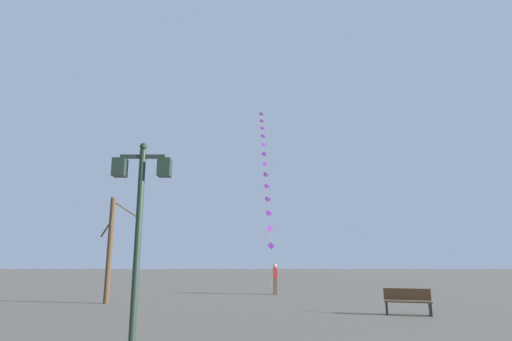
# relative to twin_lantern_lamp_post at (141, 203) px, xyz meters

# --- Properties ---
(ground_plane) EXTENTS (160.00, 160.00, 0.00)m
(ground_plane) POSITION_rel_twin_lantern_lamp_post_xyz_m (2.25, 13.53, -3.07)
(ground_plane) COLOR #756B5B
(twin_lantern_lamp_post) EXTENTS (1.26, 0.28, 4.41)m
(twin_lantern_lamp_post) POSITION_rel_twin_lantern_lamp_post_xyz_m (0.00, 0.00, 0.00)
(twin_lantern_lamp_post) COLOR #1E2D23
(twin_lantern_lamp_post) RESTS_ON ground_plane
(kite_train) EXTENTS (0.94, 17.95, 18.00)m
(kite_train) POSITION_rel_twin_lantern_lamp_post_xyz_m (3.32, 26.34, 6.57)
(kite_train) COLOR brown
(kite_train) RESTS_ON ground_plane
(kite_flyer) EXTENTS (0.25, 0.61, 1.71)m
(kite_flyer) POSITION_rel_twin_lantern_lamp_post_xyz_m (3.58, 15.48, -2.16)
(kite_flyer) COLOR brown
(kite_flyer) RESTS_ON ground_plane
(bare_tree) EXTENTS (1.66, 1.76, 4.75)m
(bare_tree) POSITION_rel_twin_lantern_lamp_post_xyz_m (-4.18, 10.40, -0.60)
(bare_tree) COLOR #4C3826
(bare_tree) RESTS_ON ground_plane
(park_bench) EXTENTS (1.66, 0.88, 0.89)m
(park_bench) POSITION_rel_twin_lantern_lamp_post_xyz_m (7.85, 6.38, -2.61)
(park_bench) COLOR brown
(park_bench) RESTS_ON ground_plane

